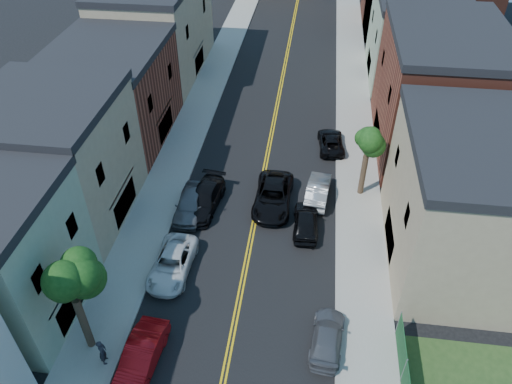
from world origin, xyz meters
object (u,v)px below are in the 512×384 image
(black_car_left, at_px, (204,199))
(black_car_right, at_px, (306,221))
(pedestrian_left, at_px, (103,352))
(red_sedan, at_px, (141,356))
(white_pickup, at_px, (172,263))
(grey_car_right, at_px, (327,337))
(black_suv_lane, at_px, (273,196))
(dark_car_right_far, at_px, (331,142))
(grey_car_left, at_px, (190,204))
(silver_car_right, at_px, (318,190))

(black_car_left, distance_m, black_car_right, 7.95)
(black_car_right, xyz_separation_m, pedestrian_left, (-10.50, -12.32, 0.29))
(red_sedan, height_order, white_pickup, red_sedan)
(black_car_left, height_order, grey_car_right, black_car_left)
(white_pickup, relative_size, black_suv_lane, 0.88)
(dark_car_right_far, distance_m, pedestrian_left, 26.26)
(pedestrian_left, bearing_deg, black_car_right, -56.78)
(black_suv_lane, bearing_deg, grey_car_left, -163.87)
(white_pickup, relative_size, black_car_right, 1.18)
(silver_car_right, relative_size, pedestrian_left, 2.61)
(black_car_right, bearing_deg, black_car_left, -12.03)
(silver_car_right, distance_m, pedestrian_left, 19.56)
(grey_car_right, bearing_deg, black_car_right, -74.11)
(white_pickup, height_order, black_car_left, black_car_left)
(grey_car_right, relative_size, black_suv_lane, 0.73)
(red_sedan, xyz_separation_m, grey_car_left, (-0.34, 12.88, 0.04))
(black_car_left, bearing_deg, black_car_right, -3.60)
(red_sedan, height_order, black_car_left, black_car_left)
(white_pickup, distance_m, dark_car_right_far, 19.12)
(red_sedan, distance_m, dark_car_right_far, 25.21)
(white_pickup, height_order, pedestrian_left, pedestrian_left)
(grey_car_left, distance_m, black_car_right, 8.77)
(black_suv_lane, bearing_deg, grey_car_right, -69.31)
(black_car_left, bearing_deg, pedestrian_left, -94.16)
(white_pickup, distance_m, black_car_right, 10.00)
(black_car_left, relative_size, silver_car_right, 1.17)
(black_car_left, xyz_separation_m, pedestrian_left, (-2.68, -13.76, 0.25))
(red_sedan, distance_m, pedestrian_left, 2.12)
(silver_car_right, bearing_deg, white_pickup, 49.63)
(silver_car_right, bearing_deg, black_car_right, 84.19)
(red_sedan, relative_size, white_pickup, 0.91)
(black_car_left, height_order, black_car_right, black_car_left)
(black_car_left, bearing_deg, grey_car_right, -42.11)
(grey_car_left, xyz_separation_m, grey_car_right, (10.44, -10.21, -0.19))
(black_car_right, bearing_deg, dark_car_right_far, -100.41)
(white_pickup, xyz_separation_m, grey_car_left, (-0.21, 5.94, 0.10))
(white_pickup, height_order, black_suv_lane, black_suv_lane)
(black_car_right, distance_m, black_suv_lane, 3.57)
(grey_car_left, bearing_deg, black_car_right, -6.14)
(silver_car_right, bearing_deg, grey_car_right, 99.97)
(silver_car_right, xyz_separation_m, pedestrian_left, (-11.26, -15.99, 0.28))
(grey_car_right, xyz_separation_m, silver_car_right, (-0.94, 13.17, 0.13))
(white_pickup, relative_size, grey_car_right, 1.19)
(black_suv_lane, distance_m, pedestrian_left, 16.69)
(white_pickup, bearing_deg, black_suv_lane, 54.09)
(black_car_right, xyz_separation_m, dark_car_right_far, (1.70, 10.93, -0.12))
(white_pickup, height_order, silver_car_right, silver_car_right)
(red_sedan, relative_size, black_suv_lane, 0.80)
(grey_car_left, xyz_separation_m, silver_car_right, (9.50, 2.95, -0.06))
(dark_car_right_far, distance_m, black_suv_lane, 9.57)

